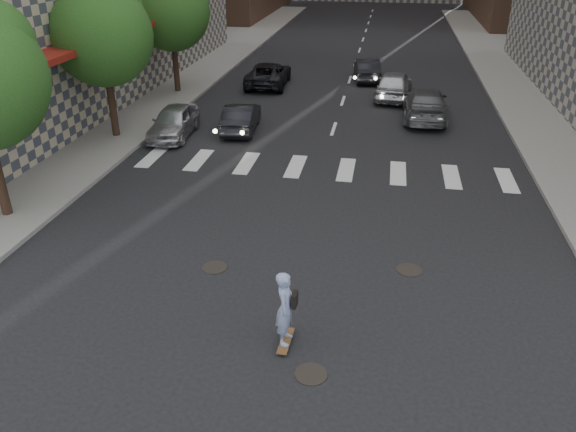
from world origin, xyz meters
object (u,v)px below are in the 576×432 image
traffic_car_a (241,117)px  traffic_car_e (367,70)px  traffic_car_c (268,74)px  traffic_car_b (425,104)px  tree_c (172,7)px  skateboarder (286,308)px  traffic_car_d (394,85)px  silver_sedan (174,122)px  tree_b (104,30)px

traffic_car_a → traffic_car_e: traffic_car_e is taller
traffic_car_c → traffic_car_b: bearing=147.1°
traffic_car_c → traffic_car_a: bearing=90.9°
traffic_car_e → traffic_car_c: bearing=15.1°
traffic_car_a → traffic_car_c: size_ratio=0.78×
traffic_car_a → traffic_car_e: 12.19m
traffic_car_b → traffic_car_e: bearing=-66.9°
tree_c → skateboarder: bearing=-64.4°
traffic_car_e → traffic_car_a: bearing=57.3°
traffic_car_e → traffic_car_b: bearing=105.6°
traffic_car_b → traffic_car_d: 3.93m
silver_sedan → traffic_car_e: silver_sedan is taller
silver_sedan → traffic_car_e: (8.03, 12.31, -0.02)m
traffic_car_e → tree_b: bearing=43.7°
silver_sedan → traffic_car_a: (2.79, 1.31, -0.05)m
skateboarder → traffic_car_c: 23.86m
tree_c → traffic_car_d: (12.16, 0.86, -3.88)m
traffic_car_c → traffic_car_d: 7.61m
tree_c → traffic_car_e: 12.23m
traffic_car_b → traffic_car_c: 10.39m
silver_sedan → traffic_car_d: size_ratio=0.89×
traffic_car_a → traffic_car_c: (-0.51, 8.65, 0.05)m
tree_b → traffic_car_a: tree_b is taller
skateboarder → traffic_car_a: 15.37m
traffic_car_a → traffic_car_e: size_ratio=0.95×
tree_c → traffic_car_d: tree_c is taller
silver_sedan → traffic_car_c: bearing=74.2°
tree_b → traffic_car_e: bearing=50.8°
tree_c → traffic_car_d: 12.79m
traffic_car_b → traffic_car_e: size_ratio=1.26×
traffic_car_d → tree_b: bearing=42.2°
tree_b → traffic_car_c: 12.19m
tree_c → traffic_car_a: (5.24, -6.14, -4.01)m
skateboarder → silver_sedan: skateboarder is taller
traffic_car_b → traffic_car_e: 8.26m
tree_b → traffic_car_d: (12.16, 8.86, -3.88)m
traffic_car_d → skateboarder: bearing=90.3°
tree_b → skateboarder: 16.60m
traffic_car_a → tree_c: bearing=-54.6°
skateboarder → traffic_car_b: size_ratio=0.37×
skateboarder → traffic_car_b: 18.39m
traffic_car_c → traffic_car_e: traffic_car_c is taller
silver_sedan → traffic_car_c: silver_sedan is taller
skateboarder → traffic_car_d: size_ratio=0.42×
skateboarder → traffic_car_c: skateboarder is taller
tree_c → traffic_car_c: bearing=28.0°
tree_c → silver_sedan: size_ratio=1.64×
skateboarder → traffic_car_a: size_ratio=0.49×
traffic_car_d → traffic_car_a: bearing=51.4°
tree_c → traffic_car_a: size_ratio=1.71×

